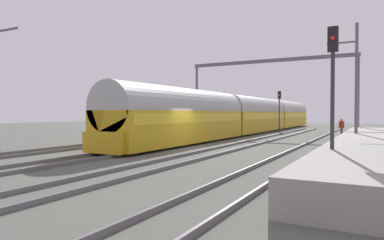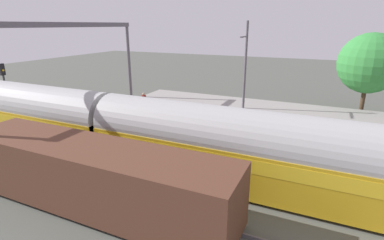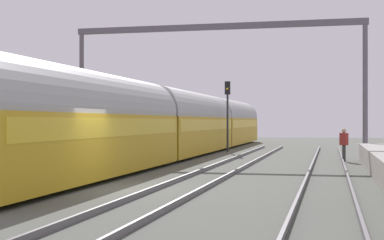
% 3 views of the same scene
% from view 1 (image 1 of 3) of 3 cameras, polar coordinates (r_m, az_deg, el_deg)
% --- Properties ---
extents(ground, '(120.00, 120.00, 0.00)m').
position_cam_1_polar(ground, '(21.58, 0.21, -4.72)').
color(ground, '#52554D').
extents(track_far_west, '(1.52, 60.00, 0.16)m').
position_cam_1_polar(track_far_west, '(25.26, -12.93, -3.71)').
color(track_far_west, '#605C60').
rests_on(track_far_west, ground).
extents(track_west, '(1.52, 60.00, 0.16)m').
position_cam_1_polar(track_west, '(22.66, -4.64, -4.24)').
color(track_west, '#605C60').
rests_on(track_west, ground).
extents(track_east, '(1.52, 60.00, 0.16)m').
position_cam_1_polar(track_east, '(20.66, 5.53, -4.77)').
color(track_east, '#605C60').
rests_on(track_east, ground).
extents(track_far_east, '(1.52, 60.00, 0.16)m').
position_cam_1_polar(track_far_east, '(19.42, 17.44, -5.19)').
color(track_far_east, '#605C60').
rests_on(track_far_east, ground).
extents(platform, '(4.40, 28.00, 0.90)m').
position_cam_1_polar(platform, '(21.05, 28.76, -3.78)').
color(platform, gray).
rests_on(platform, ground).
extents(passenger_train, '(2.93, 49.20, 3.82)m').
position_cam_1_polar(passenger_train, '(39.79, 10.25, 0.81)').
color(passenger_train, gold).
rests_on(passenger_train, ground).
extents(freight_car, '(2.80, 13.00, 2.70)m').
position_cam_1_polar(freight_car, '(31.76, -3.26, -0.17)').
color(freight_car, '#563323').
rests_on(freight_car, ground).
extents(person_crossing, '(0.46, 0.43, 1.73)m').
position_cam_1_polar(person_crossing, '(33.72, 23.40, -0.94)').
color(person_crossing, '#3B3B3B').
rests_on(person_crossing, ground).
extents(railway_signal_near, '(0.36, 0.30, 5.32)m').
position_cam_1_polar(railway_signal_near, '(13.56, 22.15, 6.06)').
color(railway_signal_near, '#2D2D33').
rests_on(railway_signal_near, ground).
extents(railway_signal_far, '(0.36, 0.30, 4.83)m').
position_cam_1_polar(railway_signal_far, '(42.72, 14.18, 2.33)').
color(railway_signal_far, '#2D2D33').
rests_on(railway_signal_far, ground).
extents(catenary_gantry, '(17.37, 0.28, 7.86)m').
position_cam_1_polar(catenary_gantry, '(37.43, 12.49, 6.88)').
color(catenary_gantry, '#5D5762').
rests_on(catenary_gantry, ground).
extents(catenary_pole_east_mid, '(1.90, 0.20, 8.00)m').
position_cam_1_polar(catenary_pole_east_mid, '(24.72, 25.34, 5.55)').
color(catenary_pole_east_mid, '#5D5762').
rests_on(catenary_pole_east_mid, ground).
extents(tree_west_background, '(3.93, 3.93, 5.58)m').
position_cam_1_polar(tree_west_background, '(44.03, -8.35, 2.98)').
color(tree_west_background, '#4C3826').
rests_on(tree_west_background, ground).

